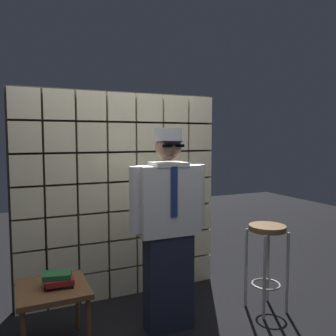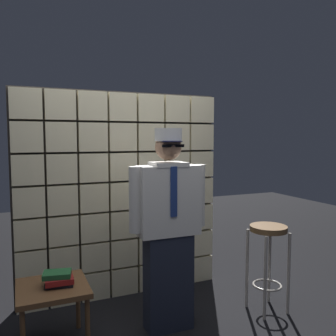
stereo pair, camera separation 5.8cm
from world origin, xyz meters
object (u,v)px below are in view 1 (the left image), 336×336
object	(u,v)px
side_table	(53,295)
book_stack	(59,280)
standing_person	(168,226)
bar_stool	(267,247)

from	to	relation	value
side_table	book_stack	world-z (taller)	book_stack
standing_person	side_table	bearing A→B (deg)	176.01
standing_person	side_table	xyz separation A→B (m)	(-0.92, 0.09, -0.45)
standing_person	bar_stool	xyz separation A→B (m)	(0.97, -0.09, -0.28)
bar_stool	standing_person	bearing A→B (deg)	174.95
bar_stool	side_table	size ratio (longest dim) A/B	1.55
standing_person	bar_stool	size ratio (longest dim) A/B	2.10
side_table	bar_stool	bearing A→B (deg)	-5.18
standing_person	book_stack	xyz separation A→B (m)	(-0.88, 0.08, -0.34)
standing_person	bar_stool	distance (m)	1.02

